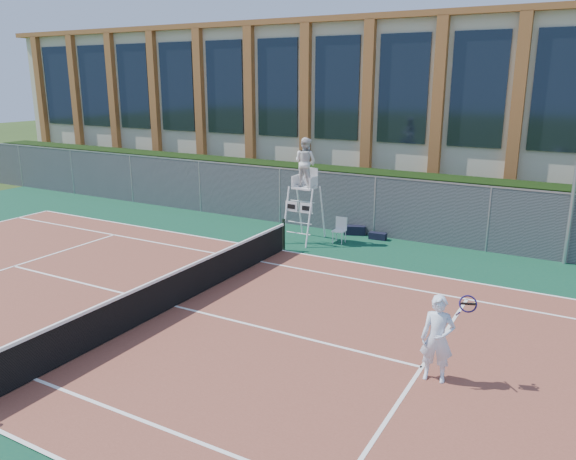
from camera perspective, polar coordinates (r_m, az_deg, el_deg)
The scene contains 13 objects.
ground at distance 14.72m, azimuth -11.42°, elevation -7.69°, with size 120.00×120.00×0.00m, color #233814.
apron at distance 15.42m, azimuth -9.00°, elevation -6.47°, with size 36.00×20.00×0.01m, color #0D3D2C.
tennis_court at distance 14.71m, azimuth -11.43°, elevation -7.62°, with size 23.77×10.97×0.02m, color brown.
tennis_net at distance 14.52m, azimuth -11.53°, elevation -5.74°, with size 0.10×11.30×1.10m.
fence at distance 21.49m, azimuth 3.79°, elevation 2.94°, with size 40.00×0.06×2.20m, color #595E60, non-canonical shape.
hedge at distance 22.55m, azimuth 5.11°, elevation 3.49°, with size 40.00×1.40×2.20m, color black.
building at distance 29.57m, azimuth 11.76°, elevation 11.96°, with size 45.00×10.60×8.22m.
steel_pole at distance 19.19m, azimuth 26.99°, elevation 3.22°, with size 0.12×0.12×4.43m, color #9EA0A5.
umpire_chair at distance 19.63m, azimuth 1.77°, elevation 6.60°, with size 1.04×1.60×3.72m.
plastic_chair at distance 19.87m, azimuth 5.33°, elevation 0.22°, with size 0.44×0.44×0.90m.
sports_bag_near at distance 21.01m, azimuth 6.78°, elevation -0.01°, with size 0.79×0.32×0.34m, color black.
sports_bag_far at distance 20.51m, azimuth 9.10°, elevation -0.61°, with size 0.62×0.27×0.25m, color black.
tennis_player at distance 11.15m, azimuth 14.97°, elevation -10.59°, with size 0.98×0.69×1.73m.
Camera 1 is at (9.02, -10.17, 5.64)m, focal length 35.00 mm.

